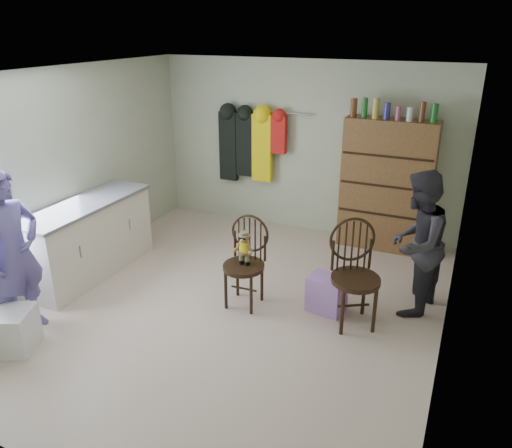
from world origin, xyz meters
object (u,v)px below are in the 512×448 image
at_px(chair_far, 354,270).
at_px(counter, 87,238).
at_px(chair_front, 246,256).
at_px(dresser, 386,185).

bearing_deg(chair_far, counter, 153.78).
bearing_deg(counter, chair_far, 4.36).
bearing_deg(chair_front, counter, -177.98).
distance_m(chair_far, dresser, 2.07).
xyz_separation_m(counter, chair_far, (3.28, 0.25, 0.13)).
xyz_separation_m(chair_far, dresser, (-0.08, 2.05, 0.31)).
bearing_deg(dresser, counter, -144.31).
bearing_deg(chair_front, dresser, 61.44).
distance_m(counter, dresser, 3.96).
bearing_deg(chair_far, chair_front, 154.97).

